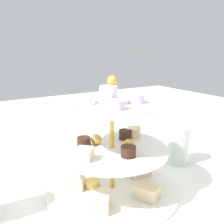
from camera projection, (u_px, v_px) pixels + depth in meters
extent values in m
plane|color=white|center=(112.00, 191.00, 0.61)|extent=(2.40, 2.40, 0.00)
cylinder|color=white|center=(112.00, 189.00, 0.61)|extent=(0.30, 0.30, 0.01)
cylinder|color=white|center=(112.00, 149.00, 0.58)|extent=(0.24, 0.24, 0.01)
cylinder|color=white|center=(112.00, 106.00, 0.56)|extent=(0.19, 0.19, 0.01)
cylinder|color=gold|center=(112.00, 139.00, 0.58)|extent=(0.01, 0.01, 0.25)
sphere|color=gold|center=(112.00, 80.00, 0.55)|extent=(0.02, 0.02, 0.02)
cube|color=beige|center=(147.00, 192.00, 0.56)|extent=(0.05, 0.06, 0.03)
cube|color=beige|center=(139.00, 170.00, 0.66)|extent=(0.05, 0.04, 0.03)
cube|color=beige|center=(100.00, 165.00, 0.68)|extent=(0.04, 0.05, 0.03)
cube|color=beige|center=(73.00, 182.00, 0.60)|extent=(0.06, 0.06, 0.03)
cube|color=beige|center=(101.00, 202.00, 0.52)|extent=(0.06, 0.06, 0.03)
cylinder|color=#E5C660|center=(92.00, 184.00, 0.61)|extent=(0.04, 0.04, 0.01)
cylinder|color=#381E14|center=(125.00, 134.00, 0.63)|extent=(0.03, 0.03, 0.02)
cylinder|color=#381E14|center=(84.00, 142.00, 0.58)|extent=(0.03, 0.03, 0.02)
cylinder|color=#381E14|center=(127.00, 152.00, 0.53)|extent=(0.03, 0.03, 0.02)
cube|color=beige|center=(84.00, 154.00, 0.51)|extent=(0.04, 0.04, 0.02)
cube|color=beige|center=(134.00, 132.00, 0.64)|extent=(0.04, 0.04, 0.02)
sphere|color=gold|center=(129.00, 145.00, 0.56)|extent=(0.02, 0.02, 0.02)
sphere|color=gold|center=(96.00, 139.00, 0.60)|extent=(0.02, 0.02, 0.02)
cylinder|color=silver|center=(109.00, 95.00, 0.61)|extent=(0.03, 0.03, 0.02)
cylinder|color=silver|center=(87.00, 100.00, 0.55)|extent=(0.03, 0.03, 0.02)
cylinder|color=silver|center=(116.00, 105.00, 0.51)|extent=(0.03, 0.03, 0.02)
cylinder|color=silver|center=(137.00, 99.00, 0.56)|extent=(0.03, 0.03, 0.02)
cylinder|color=white|center=(109.00, 96.00, 0.54)|extent=(0.04, 0.04, 0.04)
cube|color=silver|center=(121.00, 99.00, 0.60)|extent=(0.09, 0.04, 0.00)
cube|color=silver|center=(87.00, 103.00, 0.56)|extent=(0.09, 0.03, 0.00)
cube|color=silver|center=(60.00, 147.00, 0.87)|extent=(0.17, 0.02, 0.00)
cylinder|color=silver|center=(178.00, 145.00, 0.74)|extent=(0.06, 0.06, 0.11)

